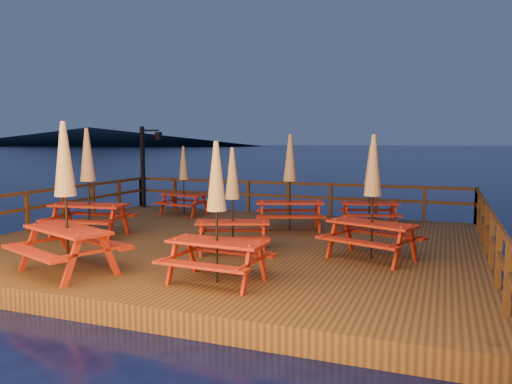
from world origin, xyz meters
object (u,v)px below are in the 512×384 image
lamp_post (146,159)px  picnic_table_1 (290,181)px  picnic_table_0 (373,195)px  picnic_table_2 (217,210)px

lamp_post → picnic_table_1: (6.33, -2.57, -0.41)m
picnic_table_1 → picnic_table_0: bearing=-65.5°
picnic_table_0 → picnic_table_1: (-2.62, 2.68, 0.02)m
picnic_table_1 → picnic_table_2: (0.32, -5.41, -0.09)m
picnic_table_0 → picnic_table_2: (-2.30, -2.72, -0.07)m
lamp_post → picnic_table_0: bearing=-30.4°
lamp_post → picnic_table_2: 10.40m
picnic_table_1 → lamp_post: bearing=138.1°
picnic_table_1 → picnic_table_2: bearing=-106.4°
lamp_post → picnic_table_1: lamp_post is taller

